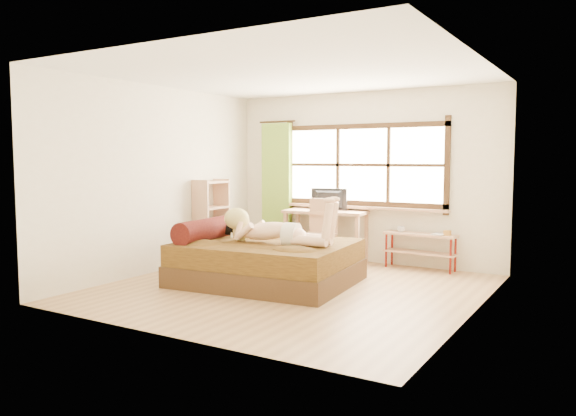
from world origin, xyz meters
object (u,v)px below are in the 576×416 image
Objects in this scene: chair at (321,228)px; bookshelf at (211,220)px; bed at (264,260)px; woman at (275,218)px; desk at (326,217)px; kitten at (228,228)px; pipe_shelf at (421,243)px.

bookshelf is (-1.67, -0.60, 0.09)m from chair.
bed is 1.53× the size of woman.
desk is at bearing 84.73° from bed.
desk is (-0.20, 1.87, -0.17)m from woman.
chair reaches higher than kitten.
kitten is 1.56m from chair.
bed is 2.14× the size of pipe_shelf.
kitten is at bearing -136.58° from pipe_shelf.
woman is 1.40× the size of pipe_shelf.
bookshelf is at bearing 134.64° from kitten.
chair reaches higher than bed.
bed is at bearing -95.69° from desk.
woman is 1.55m from chair.
desk is 1.05× the size of bookshelf.
pipe_shelf is (1.43, 0.48, -0.18)m from chair.
pipe_shelf is (1.32, 1.99, -0.48)m from woman.
bookshelf is (-3.10, -1.07, 0.27)m from pipe_shelf.
chair is 1.52m from pipe_shelf.
bed reaches higher than desk.
desk is (0.67, 1.72, 0.03)m from kitten.
kitten is at bearing 165.00° from woman.
bed is at bearing 162.36° from woman.
bookshelf is (-0.91, 0.77, -0.02)m from kitten.
woman is 1.89m from desk.
bed is at bearing -124.70° from pipe_shelf.
desk is 0.39m from chair.
bed is 1.87m from desk.
desk is 1.84m from bookshelf.
bookshelf is (-1.78, 0.92, -0.21)m from woman.
kitten is at bearing -39.50° from bookshelf.
woman is at bearing -89.45° from desk.
desk is at bearing -172.13° from pipe_shelf.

